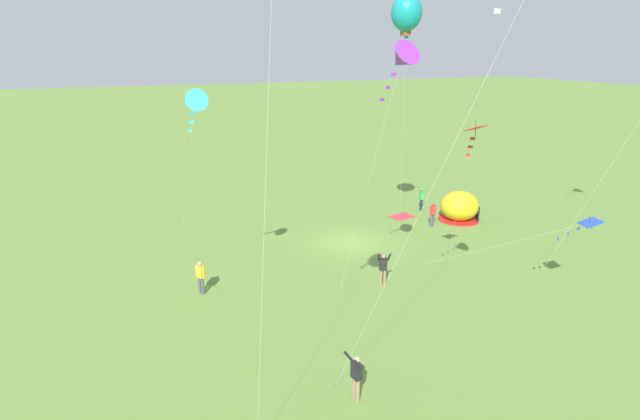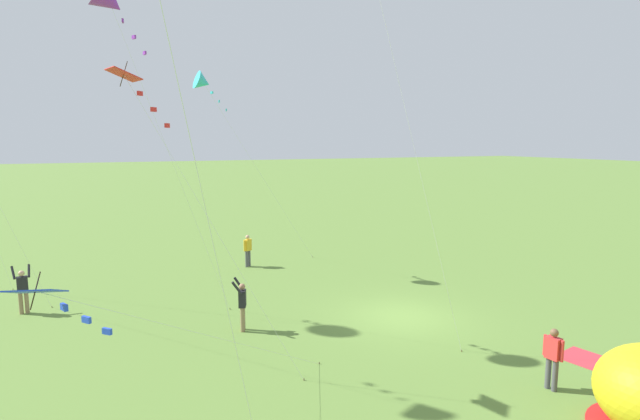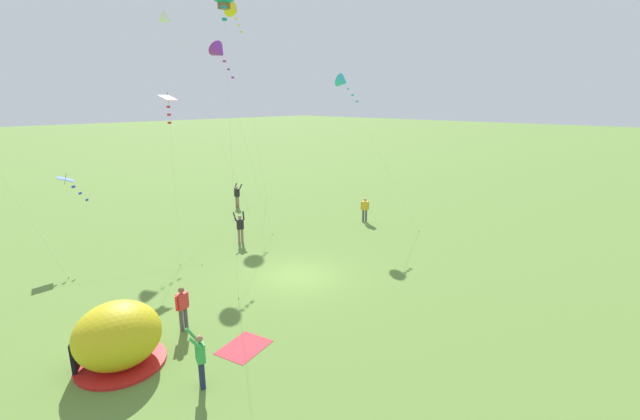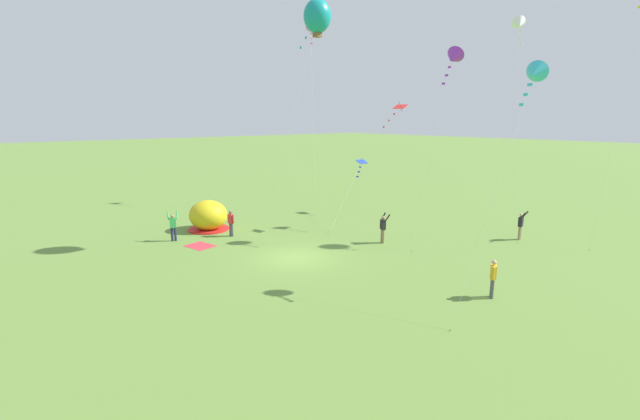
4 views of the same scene
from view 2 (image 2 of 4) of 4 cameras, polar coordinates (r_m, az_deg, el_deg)
name	(u,v)px [view 2 (image 2 of 4)]	position (r m, az deg, el deg)	size (l,w,h in m)	color
ground_plane	(402,317)	(19.78, 9.39, -11.95)	(300.00, 300.00, 0.00)	olive
picnic_blanket	(591,361)	(18.01, 28.53, -14.88)	(1.70, 1.30, 0.01)	#CC333D
person_arms_raised	(23,289)	(22.72, -30.85, -7.72)	(0.53, 0.67, 1.89)	#8C7251
person_center_field	(248,249)	(26.90, -8.26, -4.43)	(0.41, 0.51, 1.72)	#4C4C51
person_flying_kite	(242,303)	(18.09, -8.89, -10.51)	(0.71, 0.61, 1.89)	#8C7251
person_far_back	(553,356)	(15.30, 25.06, -14.85)	(0.58, 0.29, 1.72)	#4C4C51
kite_cyan	(203,82)	(25.91, -13.21, 14.01)	(1.13, 6.62, 10.08)	silver
kite_red	(133,87)	(14.61, -20.56, 12.98)	(2.87, 4.69, 8.79)	silver
kite_blue	(55,300)	(9.86, -28.01, -9.05)	(4.24, 7.36, 4.53)	silver
kite_purple	(109,1)	(18.97, -22.93, 21.11)	(1.22, 4.58, 11.89)	silver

